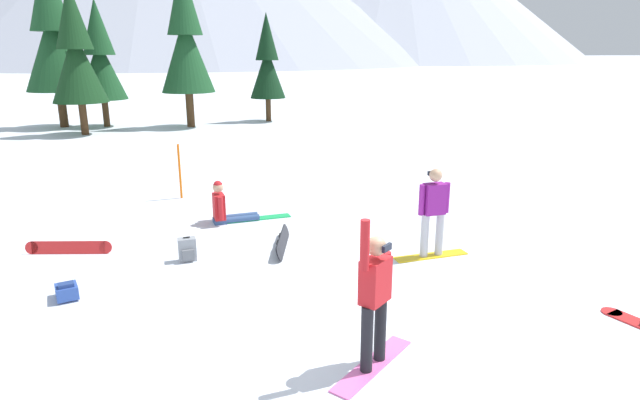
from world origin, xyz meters
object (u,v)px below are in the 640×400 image
(snowboarder_midground, at_px, (433,211))
(loose_snowboard_near_right, at_px, (282,241))
(snowboarder_background, at_px, (227,208))
(pine_tree_short, at_px, (100,58))
(pine_tree_young, at_px, (267,63))
(backpack_grey, at_px, (187,250))
(loose_snowboard_far_spare, at_px, (69,247))
(pine_tree_leaning, at_px, (53,36))
(backpack_blue, at_px, (67,291))
(pine_tree_tall, at_px, (186,39))
(snowboarder_foreground, at_px, (375,298))
(trail_marker_pole, at_px, (180,171))
(pine_tree_broad, at_px, (76,53))

(snowboarder_midground, relative_size, loose_snowboard_near_right, 1.03)
(snowboarder_background, relative_size, pine_tree_short, 0.29)
(loose_snowboard_near_right, xyz_separation_m, pine_tree_short, (-7.32, 19.13, 3.31))
(snowboarder_background, distance_m, pine_tree_young, 18.44)
(pine_tree_short, bearing_deg, backpack_grey, -74.25)
(snowboarder_midground, bearing_deg, loose_snowboard_far_spare, 169.34)
(snowboarder_background, xyz_separation_m, pine_tree_leaning, (-8.37, 17.43, 4.18))
(backpack_blue, relative_size, pine_tree_young, 0.10)
(backpack_blue, xyz_separation_m, pine_tree_young, (4.75, 21.63, 3.04))
(pine_tree_short, bearing_deg, loose_snowboard_near_right, -69.05)
(backpack_grey, xyz_separation_m, pine_tree_short, (-5.51, 19.52, 3.23))
(snowboarder_midground, distance_m, pine_tree_short, 22.60)
(loose_snowboard_near_right, xyz_separation_m, pine_tree_tall, (-2.99, 18.29, 4.23))
(snowboarder_foreground, distance_m, backpack_blue, 5.13)
(loose_snowboard_far_spare, distance_m, backpack_blue, 2.12)
(snowboarder_midground, height_order, pine_tree_young, pine_tree_young)
(loose_snowboard_far_spare, bearing_deg, pine_tree_short, 99.67)
(snowboarder_background, relative_size, trail_marker_pole, 1.26)
(backpack_grey, height_order, pine_tree_broad, pine_tree_broad)
(loose_snowboard_far_spare, distance_m, trail_marker_pole, 4.25)
(snowboarder_background, relative_size, pine_tree_broad, 0.27)
(backpack_blue, bearing_deg, pine_tree_young, 77.62)
(snowboarder_midground, bearing_deg, backpack_blue, -173.21)
(snowboarder_background, relative_size, loose_snowboard_near_right, 1.09)
(loose_snowboard_near_right, relative_size, pine_tree_leaning, 0.20)
(pine_tree_broad, bearing_deg, loose_snowboard_near_right, -64.74)
(backpack_grey, height_order, pine_tree_young, pine_tree_young)
(snowboarder_foreground, relative_size, backpack_grey, 4.22)
(snowboarder_midground, height_order, pine_tree_tall, pine_tree_tall)
(snowboarder_midground, relative_size, backpack_grey, 3.65)
(snowboarder_foreground, height_order, snowboarder_midground, snowboarder_foreground)
(snowboarder_background, bearing_deg, snowboarder_midground, -35.81)
(snowboarder_foreground, xyz_separation_m, trail_marker_pole, (-3.03, 8.48, -0.21))
(backpack_grey, bearing_deg, pine_tree_short, 105.75)
(pine_tree_tall, bearing_deg, backpack_grey, -86.41)
(loose_snowboard_near_right, distance_m, pine_tree_broad, 18.48)
(pine_tree_broad, bearing_deg, pine_tree_leaning, 120.79)
(snowboarder_background, bearing_deg, loose_snowboard_far_spare, -153.83)
(pine_tree_short, relative_size, pine_tree_young, 1.09)
(snowboarder_background, height_order, backpack_grey, snowboarder_background)
(backpack_blue, relative_size, trail_marker_pole, 0.38)
(snowboarder_midground, xyz_separation_m, pine_tree_tall, (-5.76, 19.22, 3.45))
(snowboarder_background, xyz_separation_m, loose_snowboard_far_spare, (-3.03, -1.49, -0.22))
(snowboarder_midground, xyz_separation_m, loose_snowboard_far_spare, (-6.90, 1.30, -0.78))
(pine_tree_broad, bearing_deg, backpack_blue, -77.14)
(backpack_grey, bearing_deg, snowboarder_midground, -6.76)
(snowboarder_background, bearing_deg, pine_tree_leaning, 115.64)
(backpack_blue, xyz_separation_m, pine_tree_short, (-3.72, 20.82, 3.32))
(snowboarder_background, distance_m, trail_marker_pole, 2.63)
(loose_snowboard_far_spare, relative_size, backpack_grey, 3.53)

